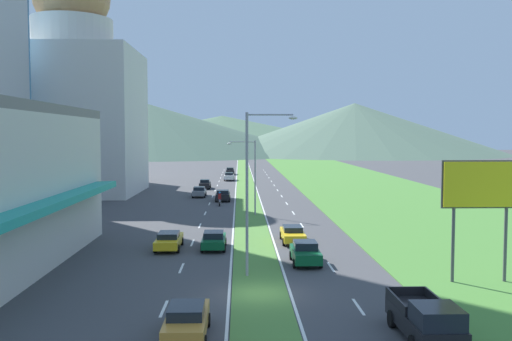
{
  "coord_description": "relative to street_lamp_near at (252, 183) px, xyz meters",
  "views": [
    {
      "loc": [
        -1.16,
        -30.81,
        9.04
      ],
      "look_at": [
        0.66,
        28.86,
        5.19
      ],
      "focal_mm": 38.78,
      "sensor_mm": 36.0,
      "label": 1
    }
  ],
  "objects": [
    {
      "name": "car_1",
      "position": [
        3.67,
        11.24,
        -5.27
      ],
      "size": [
        1.95,
        4.77,
        1.35
      ],
      "rotation": [
        0.0,
        0.0,
        -1.57
      ],
      "color": "yellow",
      "rests_on": "ground_plane"
    },
    {
      "name": "domed_building",
      "position": [
        -26.16,
        51.12,
        8.64
      ],
      "size": [
        19.38,
        19.38,
        35.77
      ],
      "color": "silver",
      "rests_on": "ground_plane"
    },
    {
      "name": "grass_median",
      "position": [
        0.34,
        56.07,
        -5.95
      ],
      "size": [
        3.2,
        240.0,
        0.06
      ],
      "primitive_type": "cube",
      "color": "#518438",
      "rests_on": "ground_plane"
    },
    {
      "name": "lane_dash_left_12",
      "position": [
        -4.76,
        81.31,
        -5.97
      ],
      "size": [
        0.16,
        2.8,
        0.01
      ],
      "primitive_type": "cube",
      "color": "silver",
      "rests_on": "ground_plane"
    },
    {
      "name": "lane_dash_left_2",
      "position": [
        -4.76,
        -6.39,
        -5.97
      ],
      "size": [
        0.16,
        2.8,
        0.01
      ],
      "primitive_type": "cube",
      "color": "silver",
      "rests_on": "ground_plane"
    },
    {
      "name": "motorcycle_rider",
      "position": [
        -3.34,
        35.54,
        -5.23
      ],
      "size": [
        0.36,
        2.0,
        1.8
      ],
      "rotation": [
        0.0,
        0.0,
        1.57
      ],
      "color": "black",
      "rests_on": "ground_plane"
    },
    {
      "name": "lane_dash_right_14",
      "position": [
        5.44,
        98.85,
        -5.97
      ],
      "size": [
        0.16,
        2.8,
        0.01
      ],
      "primitive_type": "cube",
      "color": "silver",
      "rests_on": "ground_plane"
    },
    {
      "name": "lane_dash_left_9",
      "position": [
        -4.76,
        55.0,
        -5.97
      ],
      "size": [
        0.16,
        2.8,
        0.01
      ],
      "primitive_type": "cube",
      "color": "silver",
      "rests_on": "ground_plane"
    },
    {
      "name": "lane_dash_right_12",
      "position": [
        5.44,
        81.31,
        -5.97
      ],
      "size": [
        0.16,
        2.8,
        0.01
      ],
      "primitive_type": "cube",
      "color": "silver",
      "rests_on": "ground_plane"
    },
    {
      "name": "lane_dash_right_4",
      "position": [
        5.44,
        11.15,
        -5.97
      ],
      "size": [
        0.16,
        2.8,
        0.01
      ],
      "primitive_type": "cube",
      "color": "silver",
      "rests_on": "ground_plane"
    },
    {
      "name": "car_3",
      "position": [
        3.81,
        3.46,
        -5.19
      ],
      "size": [
        1.99,
        4.2,
        1.56
      ],
      "rotation": [
        0.0,
        0.0,
        -1.57
      ],
      "color": "#0C5128",
      "rests_on": "ground_plane"
    },
    {
      "name": "lane_dash_right_11",
      "position": [
        5.44,
        72.54,
        -5.97
      ],
      "size": [
        0.16,
        2.8,
        0.01
      ],
      "primitive_type": "cube",
      "color": "silver",
      "rests_on": "ground_plane"
    },
    {
      "name": "grass_verge_right",
      "position": [
        20.94,
        56.07,
        -5.95
      ],
      "size": [
        24.0,
        240.0,
        0.06
      ],
      "primitive_type": "cube",
      "color": "#477F33",
      "rests_on": "ground_plane"
    },
    {
      "name": "hill_far_center",
      "position": [
        -10.71,
        287.16,
        4.1
      ],
      "size": [
        200.74,
        200.74,
        20.15
      ],
      "primitive_type": "cone",
      "color": "#47664C",
      "rests_on": "ground_plane"
    },
    {
      "name": "car_5",
      "position": [
        -3.07,
        40.47,
        -5.2
      ],
      "size": [
        2.01,
        4.12,
        1.52
      ],
      "rotation": [
        0.0,
        0.0,
        1.57
      ],
      "color": "black",
      "rests_on": "ground_plane"
    },
    {
      "name": "lane_dash_right_2",
      "position": [
        5.44,
        -6.39,
        -5.97
      ],
      "size": [
        0.16,
        2.8,
        0.01
      ],
      "primitive_type": "cube",
      "color": "silver",
      "rests_on": "ground_plane"
    },
    {
      "name": "lane_dash_left_11",
      "position": [
        -4.76,
        72.54,
        -5.97
      ],
      "size": [
        0.16,
        2.8,
        0.01
      ],
      "primitive_type": "cube",
      "color": "silver",
      "rests_on": "ground_plane"
    },
    {
      "name": "pickup_truck_0",
      "position": [
        7.31,
        -11.44,
        -5.0
      ],
      "size": [
        2.18,
        5.4,
        2.0
      ],
      "rotation": [
        0.0,
        0.0,
        -1.57
      ],
      "color": "black",
      "rests_on": "ground_plane"
    },
    {
      "name": "lane_dash_left_14",
      "position": [
        -4.76,
        98.85,
        -5.97
      ],
      "size": [
        0.16,
        2.8,
        0.01
      ],
      "primitive_type": "cube",
      "color": "silver",
      "rests_on": "ground_plane"
    },
    {
      "name": "lane_dash_right_8",
      "position": [
        5.44,
        46.23,
        -5.97
      ],
      "size": [
        0.16,
        2.8,
        0.01
      ],
      "primitive_type": "cube",
      "color": "silver",
      "rests_on": "ground_plane"
    },
    {
      "name": "car_6",
      "position": [
        -2.84,
        74.74,
        -5.17
      ],
      "size": [
        2.01,
        4.68,
        1.61
      ],
      "rotation": [
        0.0,
        0.0,
        1.57
      ],
      "color": "silver",
      "rests_on": "ground_plane"
    },
    {
      "name": "edge_line_median_left",
      "position": [
        -1.41,
        56.07,
        -5.97
      ],
      "size": [
        0.16,
        240.0,
        0.01
      ],
      "primitive_type": "cube",
      "color": "silver",
      "rests_on": "ground_plane"
    },
    {
      "name": "car_9",
      "position": [
        -6.68,
        45.75,
        -5.22
      ],
      "size": [
        1.92,
        4.41,
        1.48
      ],
      "rotation": [
        0.0,
        0.0,
        1.57
      ],
      "color": "slate",
      "rests_on": "ground_plane"
    },
    {
      "name": "lane_dash_left_4",
      "position": [
        -4.76,
        11.15,
        -5.97
      ],
      "size": [
        0.16,
        2.8,
        0.01
      ],
      "primitive_type": "cube",
      "color": "silver",
      "rests_on": "ground_plane"
    },
    {
      "name": "car_0",
      "position": [
        -2.91,
        91.02,
        -5.17
      ],
      "size": [
        1.95,
        4.47,
        1.61
      ],
      "rotation": [
        0.0,
        0.0,
        1.57
      ],
      "color": "black",
      "rests_on": "ground_plane"
    },
    {
      "name": "car_2",
      "position": [
        -3.17,
        -10.62,
        -5.19
      ],
      "size": [
        1.92,
        4.63,
        1.55
      ],
      "rotation": [
        0.0,
        0.0,
        1.57
      ],
      "color": "#C6842D",
      "rests_on": "ground_plane"
    },
    {
      "name": "street_lamp_mid",
      "position": [
        0.56,
        26.86,
        -1.06
      ],
      "size": [
        3.25,
        0.31,
        8.42
      ],
      "color": "#99999E",
      "rests_on": "ground_plane"
    },
    {
      "name": "edge_line_median_right",
      "position": [
        2.09,
        56.07,
        -5.97
      ],
      "size": [
        0.16,
        240.0,
        0.01
      ],
      "primitive_type": "cube",
      "color": "silver",
      "rests_on": "ground_plane"
    },
    {
      "name": "billboard_roadside",
      "position": [
        13.83,
        -1.86,
        -0.32
      ],
      "size": [
        4.83,
        0.28,
        7.52
      ],
      "color": "#4C4C51",
      "rests_on": "ground_plane"
    },
    {
      "name": "car_4",
      "position": [
        -2.85,
        8.66,
        -5.25
      ],
      "size": [
        1.94,
        4.3,
        1.42
      ],
      "rotation": [
        0.0,
        0.0,
        1.57
      ],
      "color": "#0C5128",
      "rests_on": "ground_plane"
    },
    {
      "name": "lane_dash_left_5",
      "position": [
        -4.76,
        19.92,
        -5.97
      ],
      "size": [
        0.16,
        2.8,
        0.01
      ],
      "primitive_type": "cube",
      "color": "silver",
      "rests_on": "ground_plane"
    },
    {
      "name": "lane_dash_left_3",
      "position": [
        -4.76,
        2.38,
        -5.97
      ],
      "size": [
        0.16,
        2.8,
        0.01
      ],
      "primitive_type": "cube",
      "color": "silver",
      "rests_on": "ground_plane"
    },
    {
      "name": "hill_far_right",
      "position": [
        53.88,
        226.41,
        6.04
      ],
      "size": [
        139.79,
        139.79,
        24.04
      ],
      "primitive_type": "cone",
      "color": "#516B56",
      "rests_on": "ground_plane"
    },
    {
      "name": "car_7",
      "position": [
        -6.6,
        58.09,
        -5.19
      ],
      "size": [
        1.88,
        4.42,
        1.56
      ],
      "rotation": [
        0.0,
        0.0,
        1.57
      ],
      "color": "black",
      "rests_on": "ground_plane"
    },
    {
      "name": "lane_dash_right_6",
      "position": [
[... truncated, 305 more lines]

